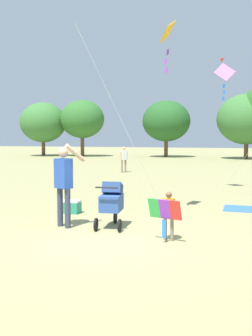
{
  "coord_description": "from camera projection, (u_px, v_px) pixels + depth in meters",
  "views": [
    {
      "loc": [
        2.43,
        -7.1,
        2.05
      ],
      "look_at": [
        -0.11,
        1.62,
        1.3
      ],
      "focal_mm": 41.97,
      "sensor_mm": 36.0,
      "label": 1
    }
  ],
  "objects": [
    {
      "name": "kite_adult_black",
      "position": [
        164.0,
        42.0,
        9.77
      ],
      "size": [
        1.9,
        2.22,
        4.95
      ],
      "color": "#F4A319",
      "rests_on": "ground"
    },
    {
      "name": "picnic_blanket",
      "position": [
        245.0,
        209.0,
        10.95
      ],
      "size": [
        1.19,
        1.02,
        0.02
      ],
      "primitive_type": "cube",
      "rotation": [
        0.0,
        0.0,
        -0.02
      ],
      "color": "#3366B2",
      "rests_on": "ground"
    },
    {
      "name": "person_sitting_far",
      "position": [
        124.0,
        157.0,
        21.83
      ],
      "size": [
        0.35,
        0.35,
        1.44
      ],
      "color": "#7F705B",
      "rests_on": "ground"
    },
    {
      "name": "cooler_box",
      "position": [
        72.0,
        207.0,
        10.39
      ],
      "size": [
        0.45,
        0.33,
        0.35
      ],
      "color": "#288466",
      "rests_on": "ground"
    },
    {
      "name": "treeline_distant",
      "position": [
        228.0,
        116.0,
        34.48
      ],
      "size": [
        41.67,
        6.69,
        6.66
      ],
      "color": "brown",
      "rests_on": "ground"
    },
    {
      "name": "person_adult_flyer",
      "position": [
        64.0,
        179.0,
        8.74
      ],
      "size": [
        0.71,
        0.52,
        1.88
      ],
      "color": "#33384C",
      "rests_on": "ground"
    },
    {
      "name": "stroller",
      "position": [
        112.0,
        200.0,
        8.76
      ],
      "size": [
        0.59,
        1.11,
        1.03
      ],
      "color": "black",
      "rests_on": "ground"
    },
    {
      "name": "kite_orange_delta",
      "position": [
        228.0,
        79.0,
        14.08
      ],
      "size": [
        2.84,
        3.63,
        4.7
      ],
      "color": "pink",
      "rests_on": "ground"
    },
    {
      "name": "child_with_butterfly_kite",
      "position": [
        168.0,
        211.0,
        7.62
      ],
      "size": [
        0.69,
        0.42,
        0.97
      ],
      "color": "#7F705B",
      "rests_on": "ground"
    },
    {
      "name": "ground_plane",
      "position": [
        108.0,
        241.0,
        7.64
      ],
      "size": [
        120.0,
        120.0,
        0.0
      ],
      "primitive_type": "plane",
      "color": "#938E5B"
    }
  ]
}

